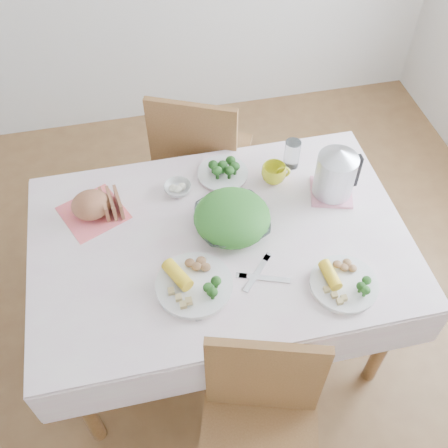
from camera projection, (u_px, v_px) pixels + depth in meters
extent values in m
plane|color=brown|center=(221.00, 330.00, 2.68)|extent=(3.60, 3.60, 0.00)
cube|color=brown|center=(221.00, 290.00, 2.39)|extent=(1.40, 0.90, 0.75)
cube|color=white|center=(220.00, 239.00, 2.09)|extent=(1.50, 1.00, 0.01)
cube|color=brown|center=(204.00, 160.00, 2.80)|extent=(0.59, 0.59, 0.98)
imported|color=white|center=(232.00, 222.00, 2.09)|extent=(0.31, 0.31, 0.07)
cylinder|color=white|center=(194.00, 285.00, 1.93)|extent=(0.32, 0.32, 0.02)
cylinder|color=white|center=(344.00, 284.00, 1.94)|extent=(0.31, 0.31, 0.02)
cylinder|color=beige|center=(223.00, 174.00, 2.30)|extent=(0.27, 0.27, 0.02)
cube|color=#F96669|center=(93.00, 213.00, 2.17)|extent=(0.31, 0.31, 0.00)
ellipsoid|color=#925839|center=(91.00, 204.00, 2.13)|extent=(0.19, 0.18, 0.10)
imported|color=white|center=(178.00, 189.00, 2.24)|extent=(0.13, 0.13, 0.04)
imported|color=yellow|center=(274.00, 174.00, 2.26)|extent=(0.13, 0.13, 0.09)
cylinder|color=white|center=(292.00, 154.00, 2.30)|extent=(0.09, 0.09, 0.13)
cube|color=pink|center=(331.00, 192.00, 2.24)|extent=(0.21, 0.21, 0.01)
cylinder|color=#B2B5BA|center=(335.00, 173.00, 2.15)|extent=(0.22, 0.22, 0.23)
cube|color=silver|center=(193.00, 296.00, 1.91)|extent=(0.03, 0.21, 0.00)
cube|color=silver|center=(257.00, 273.00, 1.98)|extent=(0.14, 0.16, 0.00)
cube|color=silver|center=(264.00, 278.00, 1.96)|extent=(0.19, 0.09, 0.00)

